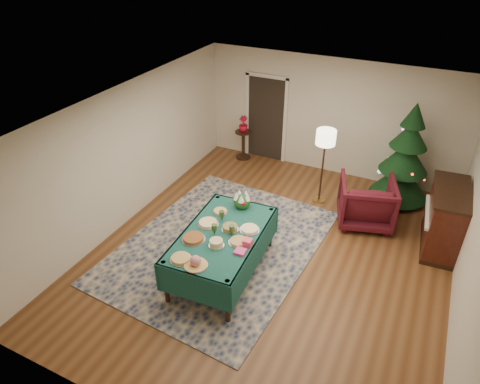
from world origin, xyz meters
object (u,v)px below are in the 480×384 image
at_px(buffet_table, 222,241).
at_px(piano, 445,220).
at_px(gift_box, 248,242).
at_px(floor_lamp, 325,142).
at_px(side_table, 243,145).
at_px(potted_plant, 243,127).
at_px(christmas_tree, 405,159).
at_px(armchair, 366,200).

xyz_separation_m(buffet_table, piano, (3.26, 2.38, -0.08)).
bearing_deg(buffet_table, gift_box, -10.36).
relative_size(floor_lamp, piano, 1.16).
xyz_separation_m(buffet_table, side_table, (-1.51, 3.99, -0.31)).
height_order(side_table, potted_plant, potted_plant).
bearing_deg(piano, gift_box, -138.17).
height_order(side_table, christmas_tree, christmas_tree).
height_order(armchair, piano, piano).
bearing_deg(christmas_tree, armchair, -112.20).
relative_size(side_table, piano, 0.51).
bearing_deg(piano, buffet_table, -143.92).
height_order(floor_lamp, potted_plant, floor_lamp).
height_order(gift_box, potted_plant, potted_plant).
distance_m(buffet_table, potted_plant, 4.27).
relative_size(armchair, side_table, 1.44).
bearing_deg(buffet_table, armchair, 53.67).
bearing_deg(christmas_tree, potted_plant, 175.34).
height_order(potted_plant, christmas_tree, christmas_tree).
bearing_deg(floor_lamp, buffet_table, -105.93).
relative_size(armchair, christmas_tree, 0.48).
relative_size(armchair, potted_plant, 2.63).
bearing_deg(buffet_table, floor_lamp, 74.07).
xyz_separation_m(floor_lamp, piano, (2.44, -0.52, -0.81)).
relative_size(potted_plant, piano, 0.28).
height_order(buffet_table, christmas_tree, christmas_tree).
relative_size(christmas_tree, piano, 1.55).
height_order(armchair, christmas_tree, christmas_tree).
relative_size(gift_box, potted_plant, 0.33).
xyz_separation_m(side_table, piano, (4.77, -1.61, 0.23)).
distance_m(armchair, piano, 1.42).
bearing_deg(potted_plant, floor_lamp, -25.18).
xyz_separation_m(gift_box, armchair, (1.35, 2.61, -0.36)).
distance_m(buffet_table, floor_lamp, 3.10).
bearing_deg(armchair, floor_lamp, -36.84).
xyz_separation_m(buffet_table, potted_plant, (-1.51, 3.99, 0.18)).
distance_m(buffet_table, christmas_tree, 4.36).
distance_m(armchair, christmas_tree, 1.34).
xyz_separation_m(gift_box, side_table, (-2.01, 4.08, -0.53)).
height_order(buffet_table, piano, piano).
bearing_deg(piano, christmas_tree, 125.76).
height_order(gift_box, christmas_tree, christmas_tree).
distance_m(buffet_table, piano, 4.04).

